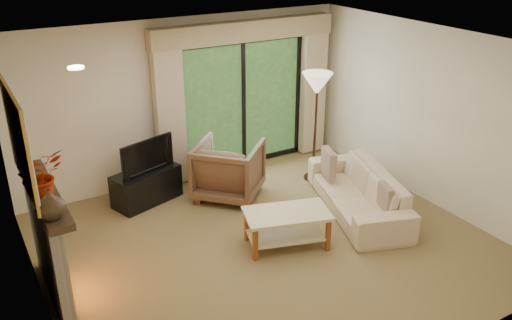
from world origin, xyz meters
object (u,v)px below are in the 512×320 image
media_console (147,186)px  coffee_table (287,229)px  armchair (228,170)px  sofa (358,191)px

media_console → coffee_table: (1.15, -2.08, -0.01)m
armchair → coffee_table: 1.64m
sofa → armchair: bearing=-116.1°
armchair → coffee_table: size_ratio=0.89×
armchair → sofa: 1.96m
media_console → sofa: bearing=-53.7°
armchair → sofa: (1.39, -1.37, -0.12)m
sofa → coffee_table: 1.42m
media_console → sofa: sofa is taller
media_console → armchair: (1.15, -0.45, 0.18)m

